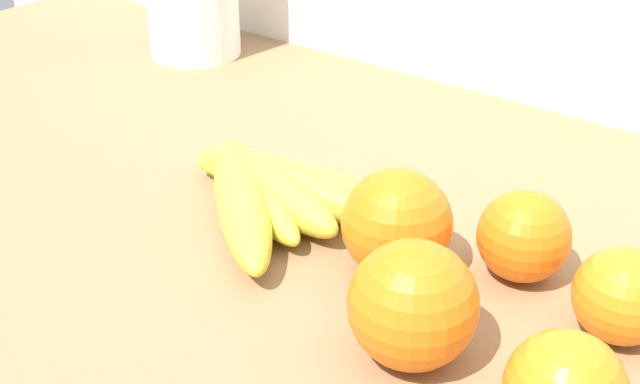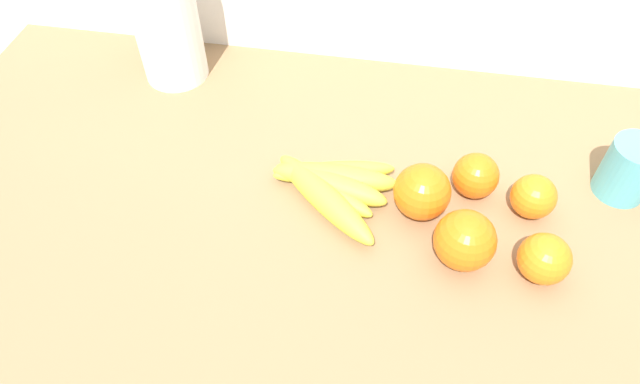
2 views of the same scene
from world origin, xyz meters
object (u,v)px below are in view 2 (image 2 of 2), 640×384
orange_back_right (544,259)px  orange_far_right (465,240)px  orange_center (422,193)px  banana_bunch (330,185)px  orange_back_left (476,176)px  orange_front (533,197)px  mug (629,170)px  paper_towel_roll (164,16)px

orange_back_right → orange_far_right: bearing=176.3°
orange_center → orange_back_right: (0.16, -0.08, -0.01)m
orange_far_right → orange_back_right: 0.10m
banana_bunch → orange_back_left: (0.21, 0.04, 0.01)m
orange_front → orange_center: 0.16m
mug → orange_front: bearing=-154.5°
orange_far_right → mug: (0.23, 0.17, 0.00)m
orange_far_right → mug: 0.29m
orange_back_left → paper_towel_roll: 0.57m
orange_back_left → orange_back_right: bearing=-56.8°
orange_front → orange_back_left: 0.09m
orange_far_right → paper_towel_roll: bearing=148.0°
orange_back_left → mug: mug is taller
paper_towel_roll → mug: 0.77m
orange_front → orange_back_right: bearing=-87.0°
banana_bunch → orange_back_left: orange_back_left is taller
banana_bunch → orange_center: orange_center is taller
orange_front → orange_center: orange_center is taller
orange_back_right → mug: (0.13, 0.17, 0.01)m
banana_bunch → orange_far_right: 0.21m
paper_towel_roll → mug: paper_towel_roll is taller
orange_back_right → orange_center: bearing=153.8°
banana_bunch → orange_front: (0.29, 0.02, 0.01)m
orange_back_left → banana_bunch: bearing=-168.8°
orange_far_right → mug: size_ratio=0.91×
orange_center → orange_back_right: size_ratio=1.19×
orange_front → mug: 0.15m
banana_bunch → orange_front: 0.29m
orange_far_right → orange_back_left: size_ratio=1.22×
orange_front → orange_back_left: size_ratio=0.95×
mug → paper_towel_roll: bearing=168.2°
banana_bunch → orange_center: 0.14m
orange_back_left → paper_towel_roll: (-0.53, 0.20, 0.09)m
mug → orange_back_right: bearing=-127.0°
orange_far_right → paper_towel_roll: 0.61m
orange_far_right → orange_back_left: bearing=82.7°
orange_back_left → orange_back_right: same height
banana_bunch → orange_back_left: bearing=11.2°
orange_front → orange_back_left: orange_back_left is taller
mug → orange_far_right: bearing=-144.6°
paper_towel_roll → mug: (0.75, -0.16, -0.07)m
mug → orange_back_left: bearing=-169.6°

